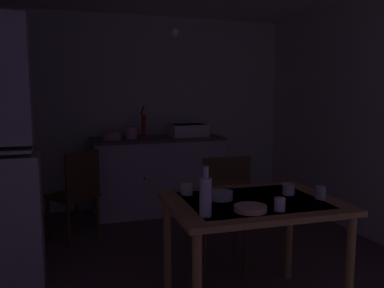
% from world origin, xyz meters
% --- Properties ---
extents(ground_plane, '(4.90, 4.90, 0.00)m').
position_xyz_m(ground_plane, '(0.00, 0.00, 0.00)').
color(ground_plane, brown).
extents(wall_back, '(4.00, 0.10, 2.40)m').
position_xyz_m(wall_back, '(0.00, 1.86, 1.20)').
color(wall_back, beige).
rests_on(wall_back, ground).
extents(wall_right, '(0.10, 3.73, 2.40)m').
position_xyz_m(wall_right, '(2.00, 0.00, 1.20)').
color(wall_right, beige).
rests_on(wall_right, ground).
extents(counter_cabinet, '(1.57, 0.64, 0.91)m').
position_xyz_m(counter_cabinet, '(0.18, 1.49, 0.46)').
color(counter_cabinet, '#ABB1AD').
rests_on(counter_cabinet, ground).
extents(sink_basin, '(0.44, 0.34, 0.15)m').
position_xyz_m(sink_basin, '(0.57, 1.49, 0.99)').
color(sink_basin, white).
rests_on(sink_basin, counter_cabinet).
extents(hand_pump, '(0.05, 0.27, 0.39)m').
position_xyz_m(hand_pump, '(0.02, 1.54, 1.08)').
color(hand_pump, '#B21E19').
rests_on(hand_pump, counter_cabinet).
extents(mixing_bowl_counter, '(0.23, 0.23, 0.09)m').
position_xyz_m(mixing_bowl_counter, '(-0.38, 1.44, 0.96)').
color(mixing_bowl_counter, tan).
rests_on(mixing_bowl_counter, counter_cabinet).
extents(stoneware_crock, '(0.13, 0.13, 0.14)m').
position_xyz_m(stoneware_crock, '(-0.14, 1.46, 0.99)').
color(stoneware_crock, beige).
rests_on(stoneware_crock, counter_cabinet).
extents(dining_table, '(1.13, 0.88, 0.77)m').
position_xyz_m(dining_table, '(0.22, -0.92, 0.67)').
color(dining_table, olive).
rests_on(dining_table, ground).
extents(chair_far_side, '(0.46, 0.46, 0.97)m').
position_xyz_m(chair_far_side, '(0.29, -0.27, 0.51)').
color(chair_far_side, '#47371E').
rests_on(chair_far_side, ground).
extents(chair_by_counter, '(0.55, 0.55, 0.91)m').
position_xyz_m(chair_by_counter, '(-0.82, 0.80, 0.48)').
color(chair_by_counter, '#483117').
rests_on(chair_by_counter, ground).
extents(serving_bowl_wide, '(0.16, 0.16, 0.05)m').
position_xyz_m(serving_bowl_wide, '(0.03, -0.84, 0.80)').
color(serving_bowl_wide, '#ADD1C1').
rests_on(serving_bowl_wide, dining_table).
extents(soup_bowl_small, '(0.20, 0.20, 0.03)m').
position_xyz_m(soup_bowl_small, '(0.10, -1.14, 0.79)').
color(soup_bowl_small, beige).
rests_on(soup_bowl_small, dining_table).
extents(mug_tall, '(0.07, 0.07, 0.08)m').
position_xyz_m(mug_tall, '(0.26, -1.19, 0.81)').
color(mug_tall, white).
rests_on(mug_tall, dining_table).
extents(mug_dark, '(0.08, 0.08, 0.08)m').
position_xyz_m(mug_dark, '(0.52, -0.88, 0.81)').
color(mug_dark, white).
rests_on(mug_dark, dining_table).
extents(teacup_mint, '(0.08, 0.08, 0.07)m').
position_xyz_m(teacup_mint, '(-0.14, -0.65, 0.81)').
color(teacup_mint, '#ADD1C1').
rests_on(teacup_mint, dining_table).
extents(teacup_cream, '(0.07, 0.07, 0.09)m').
position_xyz_m(teacup_cream, '(0.66, -1.04, 0.81)').
color(teacup_cream, '#ADD1C1').
rests_on(teacup_cream, dining_table).
extents(glass_bottle, '(0.07, 0.07, 0.29)m').
position_xyz_m(glass_bottle, '(-0.19, -1.14, 0.89)').
color(glass_bottle, '#B7BCC1').
rests_on(glass_bottle, dining_table).
extents(table_knife, '(0.06, 0.19, 0.00)m').
position_xyz_m(table_knife, '(-0.12, -0.92, 0.77)').
color(table_knife, silver).
rests_on(table_knife, dining_table).
extents(teaspoon_near_bowl, '(0.04, 0.14, 0.00)m').
position_xyz_m(teaspoon_near_bowl, '(0.62, -0.75, 0.77)').
color(teaspoon_near_bowl, beige).
rests_on(teaspoon_near_bowl, dining_table).
extents(pendant_bulb, '(0.08, 0.08, 0.08)m').
position_xyz_m(pendant_bulb, '(0.08, 0.40, 2.01)').
color(pendant_bulb, '#F9EFCC').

